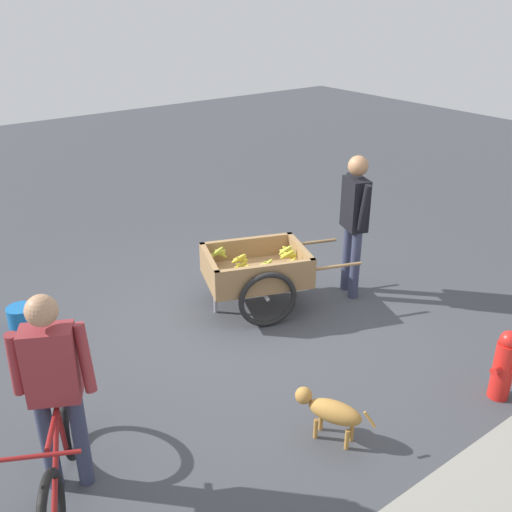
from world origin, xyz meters
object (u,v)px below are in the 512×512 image
(plastic_bucket, at_px, (22,319))
(dog, at_px, (330,410))
(fruit_cart, at_px, (256,272))
(fire_hydrant, at_px, (504,365))
(bicycle, at_px, (63,462))
(cyclist_person, at_px, (54,379))
(vendor_person, at_px, (355,214))

(plastic_bucket, bearing_deg, dog, 115.18)
(fruit_cart, height_order, plastic_bucket, fruit_cart)
(dog, xyz_separation_m, fire_hydrant, (-1.56, 0.52, 0.06))
(dog, bearing_deg, plastic_bucket, -64.82)
(fire_hydrant, bearing_deg, bicycle, -18.60)
(cyclist_person, height_order, fire_hydrant, cyclist_person)
(vendor_person, height_order, cyclist_person, vendor_person)
(bicycle, bearing_deg, dog, 161.38)
(fruit_cart, bearing_deg, plastic_bucket, -25.41)
(fruit_cart, bearing_deg, vendor_person, 159.77)
(fire_hydrant, bearing_deg, fruit_cart, -73.70)
(fruit_cart, distance_m, vendor_person, 1.28)
(bicycle, relative_size, cyclist_person, 0.96)
(dog, xyz_separation_m, plastic_bucket, (1.47, -3.12, -0.13))
(cyclist_person, xyz_separation_m, plastic_bucket, (-0.36, -2.35, -0.79))
(dog, height_order, fire_hydrant, fire_hydrant)
(fruit_cart, xyz_separation_m, plastic_bucket, (2.27, -1.08, -0.30))
(dog, bearing_deg, fire_hydrant, 161.43)
(vendor_person, height_order, dog, vendor_person)
(cyclist_person, relative_size, dog, 2.50)
(cyclist_person, height_order, dog, cyclist_person)
(dog, relative_size, fire_hydrant, 0.93)
(vendor_person, height_order, plastic_bucket, vendor_person)
(bicycle, bearing_deg, plastic_bucket, -99.94)
(vendor_person, bearing_deg, plastic_bucket, -23.79)
(fruit_cart, distance_m, cyclist_person, 2.97)
(cyclist_person, relative_size, plastic_bucket, 5.45)
(vendor_person, distance_m, plastic_bucket, 3.76)
(plastic_bucket, bearing_deg, fire_hydrant, 129.67)
(fruit_cart, distance_m, bicycle, 3.05)
(fruit_cart, bearing_deg, fire_hydrant, 106.30)
(vendor_person, bearing_deg, dog, 41.23)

